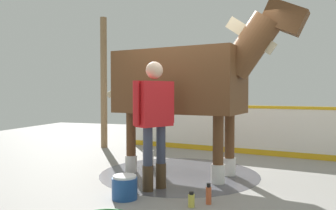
{
  "coord_description": "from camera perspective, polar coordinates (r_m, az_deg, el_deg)",
  "views": [
    {
      "loc": [
        5.11,
        1.17,
        1.34
      ],
      "look_at": [
        0.26,
        -0.32,
        1.16
      ],
      "focal_mm": 35.86,
      "sensor_mm": 36.0,
      "label": 1
    }
  ],
  "objects": [
    {
      "name": "ground_plane",
      "position": [
        5.41,
        4.19,
        -12.39
      ],
      "size": [
        16.0,
        16.0,
        0.02
      ],
      "primitive_type": "cube",
      "color": "gray"
    },
    {
      "name": "wet_patch",
      "position": [
        5.69,
        1.92,
        -11.55
      ],
      "size": [
        2.63,
        2.63,
        0.0
      ],
      "primitive_type": "cylinder",
      "color": "#4C4C54",
      "rests_on": "ground"
    },
    {
      "name": "barrier_wall",
      "position": [
        7.75,
        9.47,
        -4.26
      ],
      "size": [
        0.98,
        4.85,
        1.07
      ],
      "color": "white",
      "rests_on": "ground"
    },
    {
      "name": "roof_post_far",
      "position": [
        8.37,
        -10.86,
        3.72
      ],
      "size": [
        0.16,
        0.16,
        3.18
      ],
      "primitive_type": "cylinder",
      "color": "olive",
      "rests_on": "ground"
    },
    {
      "name": "horse",
      "position": [
        5.48,
        3.11,
        3.89
      ],
      "size": [
        1.37,
        3.41,
        2.68
      ],
      "rotation": [
        0.0,
        0.0,
        1.39
      ],
      "color": "brown",
      "rests_on": "ground"
    },
    {
      "name": "handler",
      "position": [
        4.62,
        -2.32,
        -1.73
      ],
      "size": [
        0.61,
        0.46,
        1.77
      ],
      "rotation": [
        0.0,
        0.0,
        4.15
      ],
      "color": "#47331E",
      "rests_on": "ground"
    },
    {
      "name": "wash_bucket",
      "position": [
        4.4,
        -7.38,
        -13.69
      ],
      "size": [
        0.32,
        0.32,
        0.3
      ],
      "color": "#1E478C",
      "rests_on": "ground"
    },
    {
      "name": "bottle_shampoo",
      "position": [
        4.1,
        3.98,
        -15.81
      ],
      "size": [
        0.08,
        0.08,
        0.18
      ],
      "color": "#D8CC4C",
      "rests_on": "ground"
    },
    {
      "name": "bottle_spray",
      "position": [
        4.2,
        6.93,
        -14.88
      ],
      "size": [
        0.07,
        0.07,
        0.25
      ],
      "color": "#CC5933",
      "rests_on": "ground"
    }
  ]
}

